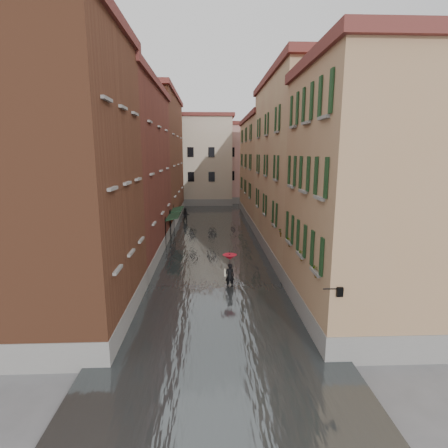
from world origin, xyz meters
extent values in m
plane|color=#5B5C5E|center=(0.00, 0.00, 0.00)|extent=(120.00, 120.00, 0.00)
cube|color=#3F4446|center=(0.00, 13.00, 0.10)|extent=(10.00, 60.00, 0.20)
cube|color=brown|center=(-7.00, -2.00, 6.50)|extent=(6.00, 8.00, 13.00)
cube|color=maroon|center=(-7.00, 9.00, 6.25)|extent=(6.00, 14.00, 12.50)
cube|color=brown|center=(-7.00, 24.00, 7.00)|extent=(6.00, 16.00, 14.00)
cube|color=#A77D56|center=(7.00, -2.00, 5.75)|extent=(6.00, 8.00, 11.50)
cube|color=tan|center=(7.00, 9.00, 6.50)|extent=(6.00, 14.00, 13.00)
cube|color=#A77D56|center=(7.00, 24.00, 5.75)|extent=(6.00, 16.00, 11.50)
cube|color=#BCB296|center=(-3.00, 38.00, 6.50)|extent=(12.00, 9.00, 13.00)
cube|color=#CD9690|center=(6.00, 40.00, 6.00)|extent=(10.00, 9.00, 12.00)
cube|color=black|center=(-3.45, 12.08, 2.55)|extent=(1.09, 3.19, 0.31)
cylinder|color=black|center=(-3.95, 10.48, 1.40)|extent=(0.06, 0.06, 2.80)
cylinder|color=black|center=(-3.95, 13.67, 1.40)|extent=(0.06, 0.06, 2.80)
cube|color=black|center=(-3.45, 15.76, 2.55)|extent=(1.09, 2.95, 0.31)
cylinder|color=black|center=(-3.95, 14.29, 1.40)|extent=(0.06, 0.06, 2.80)
cylinder|color=black|center=(-3.95, 17.24, 1.40)|extent=(0.06, 0.06, 2.80)
cylinder|color=black|center=(4.05, -6.00, 3.10)|extent=(0.60, 0.05, 0.05)
cube|color=black|center=(4.35, -6.00, 3.00)|extent=(0.22, 0.22, 0.35)
cube|color=beige|center=(4.35, -6.00, 3.00)|extent=(0.14, 0.14, 0.24)
cube|color=brown|center=(4.12, -4.31, 3.15)|extent=(0.22, 0.85, 0.18)
imported|color=#265926|center=(4.12, -4.31, 3.57)|extent=(0.59, 0.51, 0.66)
cube|color=brown|center=(4.12, -2.05, 3.15)|extent=(0.22, 0.85, 0.18)
imported|color=#265926|center=(4.12, -2.05, 3.57)|extent=(0.59, 0.51, 0.66)
cube|color=brown|center=(4.12, 0.51, 3.15)|extent=(0.22, 0.85, 0.18)
imported|color=#265926|center=(4.12, 0.51, 3.57)|extent=(0.59, 0.51, 0.66)
cube|color=brown|center=(4.12, 2.78, 3.15)|extent=(0.22, 0.85, 0.18)
imported|color=#265926|center=(4.12, 2.78, 3.57)|extent=(0.59, 0.51, 0.66)
cube|color=brown|center=(4.12, 5.61, 3.15)|extent=(0.22, 0.85, 0.18)
imported|color=#265926|center=(4.12, 5.61, 3.57)|extent=(0.59, 0.51, 0.66)
imported|color=black|center=(0.85, 1.94, 0.76)|extent=(0.62, 0.47, 1.52)
cube|color=beige|center=(0.57, 1.99, 0.95)|extent=(0.08, 0.30, 0.38)
cylinder|color=black|center=(0.85, 1.94, 1.35)|extent=(0.02, 0.02, 1.00)
cone|color=#B00B1C|center=(0.85, 1.94, 1.92)|extent=(0.85, 0.85, 0.28)
imported|color=black|center=(-3.09, 22.03, 0.84)|extent=(0.82, 0.65, 1.68)
camera|label=1|loc=(-0.29, -17.64, 7.89)|focal=28.00mm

